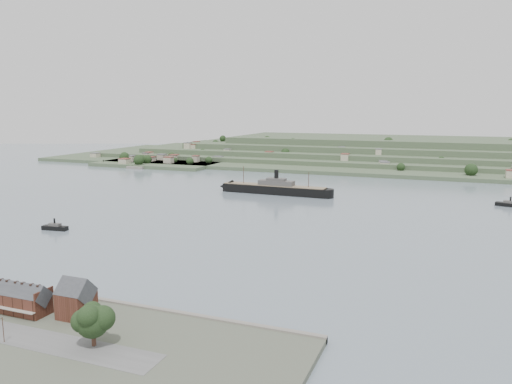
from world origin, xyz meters
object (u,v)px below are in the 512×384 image
(fig_tree, at_px, (93,320))
(gabled_building, at_px, (76,299))
(steamship, at_px, (271,188))
(tugboat, at_px, (55,227))

(fig_tree, bearing_deg, gabled_building, 141.84)
(steamship, bearing_deg, tugboat, -115.01)
(steamship, xyz_separation_m, tugboat, (-77.27, -165.60, -2.81))
(gabled_building, distance_m, tugboat, 141.57)
(steamship, xyz_separation_m, fig_tree, (43.83, -279.21, 5.72))
(steamship, relative_size, fig_tree, 7.57)
(tugboat, bearing_deg, gabled_building, -44.05)
(gabled_building, bearing_deg, steamship, 95.28)
(gabled_building, xyz_separation_m, fig_tree, (19.45, -15.29, 2.08))
(steamship, distance_m, fig_tree, 282.68)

